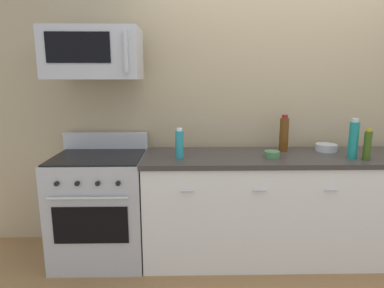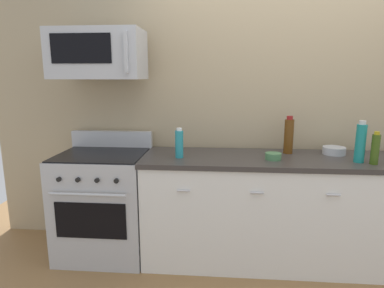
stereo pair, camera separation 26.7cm
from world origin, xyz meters
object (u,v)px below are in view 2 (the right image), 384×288
Objects in this scene: range_oven at (105,203)px; bottle_wine_amber at (289,136)px; bowl_green_glaze at (273,156)px; bowl_steel_prep at (334,150)px; bottle_olive_oil at (375,149)px; bottle_dish_soap at (179,144)px; microwave at (98,54)px; bottle_sparkling_teal at (360,143)px.

bottle_wine_amber is (1.60, 0.15, 0.60)m from range_oven.
bowl_green_glaze is 0.68× the size of bowl_steel_prep.
range_oven is 2.05m from bowl_steel_prep.
bottle_olive_oil is 1.49m from bottle_dish_soap.
bowl_steel_prep is (0.38, -0.00, -0.12)m from bottle_wine_amber.
range_oven is at bearing 175.57° from bottle_olive_oil.
bowl_steel_prep is (0.55, 0.23, 0.01)m from bowl_green_glaze.
microwave reaches higher than bottle_olive_oil.
bottle_sparkling_teal is (2.09, -0.12, 0.60)m from range_oven.
range_oven is 1.44× the size of microwave.
microwave is 3.96× the size of bowl_steel_prep.
bottle_wine_amber is 0.31m from bowl_green_glaze.
bottle_sparkling_teal reaches higher than bowl_green_glaze.
bottle_dish_soap is (0.68, -0.13, -0.71)m from microwave.
bottle_wine_amber is 2.53× the size of bowl_green_glaze.
bottle_wine_amber reaches higher than bottle_olive_oil.
bottle_wine_amber is 0.40m from bowl_steel_prep.
bottle_sparkling_teal is 1.73× the size of bowl_steel_prep.
bowl_green_glaze is (-0.74, 0.08, -0.09)m from bottle_olive_oil.
bottle_olive_oil reaches higher than bowl_steel_prep.
range_oven is at bearing -90.29° from microwave.
range_oven is at bearing -174.72° from bottle_wine_amber.
bottle_olive_oil is at bearing -4.43° from range_oven.
microwave reaches higher than bottle_dish_soap.
microwave is 2.97× the size of bottle_olive_oil.
microwave reaches higher than range_oven.
bottle_dish_soap is 1.32m from bowl_steel_prep.
range_oven is 1.72m from bottle_wine_amber.
bottle_wine_amber reaches higher than bowl_steel_prep.
microwave is (0.00, 0.04, 1.28)m from range_oven.
bottle_wine_amber is (1.60, 0.10, -0.68)m from microwave.
bottle_dish_soap is at bearing 178.59° from bottle_sparkling_teal.
bottle_olive_oil is at bearing -5.60° from microwave.
bowl_steel_prep is at bearing 9.78° from bottle_dish_soap.
bowl_steel_prep is (1.99, 0.14, 0.48)m from range_oven.
range_oven is at bearing 176.68° from bowl_green_glaze.
bottle_olive_oil reaches higher than bottle_dish_soap.
bottle_olive_oil is 1.96× the size of bowl_green_glaze.
bottle_dish_soap is (-1.40, 0.03, -0.04)m from bottle_sparkling_teal.
bottle_sparkling_teal is (2.09, -0.16, -0.68)m from microwave.
bottle_olive_oil is 1.02× the size of bottle_dish_soap.
bottle_olive_oil is at bearing -6.59° from bowl_green_glaze.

